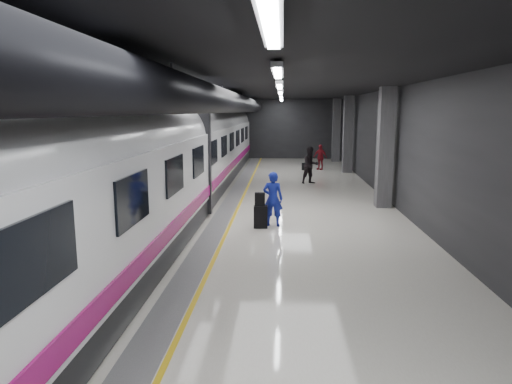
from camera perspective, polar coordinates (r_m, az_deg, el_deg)
name	(u,v)px	position (r m, az deg, el deg)	size (l,w,h in m)	color
ground	(261,217)	(15.78, 0.67, -3.14)	(40.00, 40.00, 0.00)	silver
platform_hall	(255,113)	(16.34, -0.17, 9.83)	(10.02, 40.02, 4.51)	black
train	(167,157)	(15.93, -11.10, 4.34)	(3.05, 38.00, 4.05)	black
traveler_main	(273,199)	(14.43, 2.12, -0.87)	(0.64, 0.42, 1.74)	#1717AE
suitcase_main	(261,217)	(14.27, 0.58, -3.12)	(0.43, 0.27, 0.70)	black
shoulder_bag	(260,199)	(14.15, 0.48, -0.91)	(0.32, 0.17, 0.42)	black
traveler_far_a	(311,165)	(23.03, 6.84, 3.33)	(0.91, 0.71, 1.86)	black
traveler_far_b	(320,157)	(28.76, 8.03, 4.34)	(0.92, 0.38, 1.57)	maroon
suitcase_far	(304,166)	(28.46, 6.07, 3.19)	(0.31, 0.20, 0.45)	black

